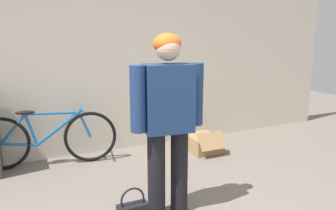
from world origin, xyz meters
TOP-DOWN VIEW (x-y plane):
  - wall_back at (0.00, 2.68)m, footprint 8.00×0.07m
  - person at (0.17, 0.78)m, footprint 0.67×0.29m
  - bicycle at (-0.69, 2.42)m, footprint 1.66×0.46m
  - cardboard_box at (1.31, 2.06)m, footprint 0.41×0.55m

SIDE VIEW (x-z plane):
  - cardboard_box at x=1.31m, z-range -0.04..0.27m
  - bicycle at x=-0.69m, z-range -0.01..0.71m
  - person at x=0.17m, z-range 0.13..1.73m
  - wall_back at x=0.00m, z-range 0.00..2.60m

